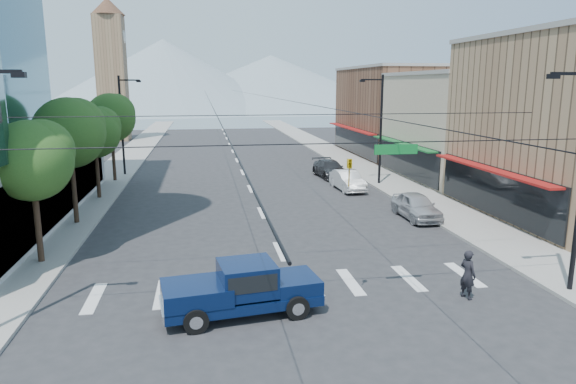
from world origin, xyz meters
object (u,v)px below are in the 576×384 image
at_px(pickup_truck, 241,288).
at_px(parked_car_mid, 348,180).
at_px(parked_car_near, 416,206).
at_px(parked_car_far, 330,169).
at_px(pedestrian, 468,274).

xyz_separation_m(pickup_truck, parked_car_mid, (10.00, 21.13, -0.23)).
relative_size(parked_car_near, parked_car_mid, 0.99).
bearing_deg(parked_car_far, parked_car_near, -88.25).
xyz_separation_m(pedestrian, parked_car_mid, (1.19, 21.12, -0.20)).
bearing_deg(parked_car_mid, pickup_truck, -118.82).
height_order(pedestrian, parked_car_mid, pedestrian).
xyz_separation_m(pickup_truck, pedestrian, (8.81, 0.01, -0.04)).
height_order(pedestrian, parked_car_far, pedestrian).
bearing_deg(parked_car_far, pickup_truck, -115.45).
distance_m(pickup_truck, pedestrian, 8.81).
bearing_deg(parked_car_near, parked_car_mid, 100.58).
height_order(pickup_truck, parked_car_far, pickup_truck).
xyz_separation_m(pickup_truck, parked_car_near, (11.80, 11.92, -0.21)).
distance_m(pickup_truck, parked_car_near, 16.77).
bearing_deg(pickup_truck, pedestrian, -7.88).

